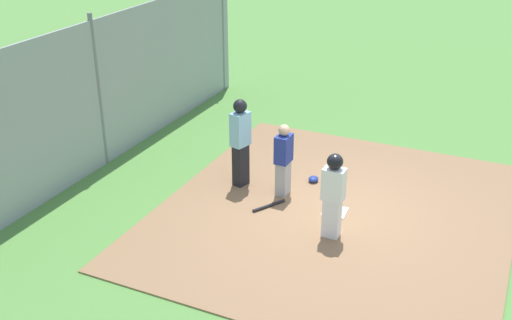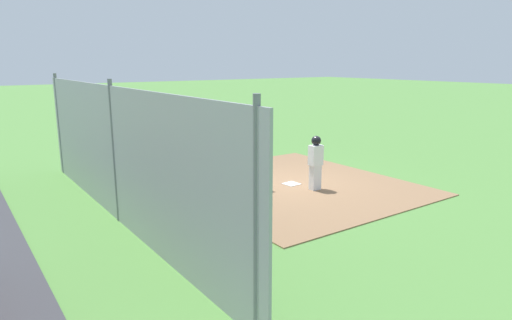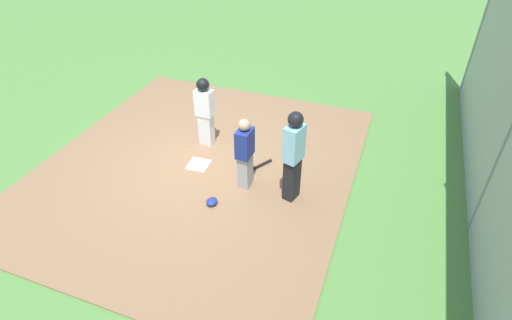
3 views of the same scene
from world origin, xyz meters
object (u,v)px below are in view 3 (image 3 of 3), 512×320
object	(u,v)px
runner	(205,108)
catcher_mask	(212,202)
baseball_bat	(258,167)
catcher	(245,153)
home_plate	(199,165)
umpire	(293,155)

from	to	relation	value
runner	catcher_mask	world-z (taller)	runner
baseball_bat	catcher_mask	xyz separation A→B (m)	(-1.38, 0.41, 0.03)
catcher	baseball_bat	size ratio (longest dim) A/B	2.02
catcher	catcher_mask	xyz separation A→B (m)	(-0.77, 0.38, -0.71)
runner	home_plate	bearing A→B (deg)	14.72
runner	baseball_bat	xyz separation A→B (m)	(-0.49, -1.42, -0.88)
runner	catcher_mask	distance (m)	2.28
home_plate	catcher_mask	xyz separation A→B (m)	(-1.02, -0.81, 0.05)
umpire	runner	distance (m)	2.60
baseball_bat	catcher_mask	bearing A→B (deg)	-166.07
catcher	umpire	xyz separation A→B (m)	(-0.04, -0.96, 0.22)
umpire	runner	xyz separation A→B (m)	(1.13, 2.34, -0.08)
home_plate	baseball_bat	bearing A→B (deg)	-73.80
home_plate	umpire	xyz separation A→B (m)	(-0.29, -2.14, 0.98)
umpire	baseball_bat	world-z (taller)	umpire
catcher	catcher_mask	distance (m)	1.11
umpire	catcher_mask	world-z (taller)	umpire
home_plate	runner	xyz separation A→B (m)	(0.84, 0.20, 0.90)
home_plate	catcher	bearing A→B (deg)	-102.10
baseball_bat	umpire	bearing A→B (deg)	-94.39
catcher	umpire	distance (m)	0.98
home_plate	umpire	size ratio (longest dim) A/B	0.24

